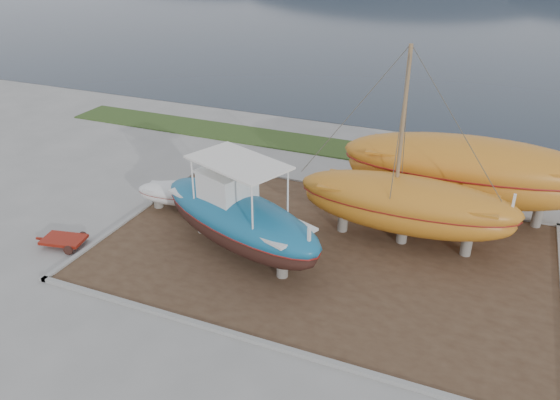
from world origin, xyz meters
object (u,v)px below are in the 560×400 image
at_px(white_dinghy, 183,196).
at_px(red_trailer, 64,242).
at_px(orange_bare_hull, 466,179).
at_px(blue_caique, 238,208).
at_px(orange_sailboat, 412,152).

distance_m(white_dinghy, red_trailer, 5.63).
bearing_deg(white_dinghy, orange_bare_hull, 5.38).
height_order(blue_caique, orange_sailboat, orange_sailboat).
bearing_deg(red_trailer, white_dinghy, 47.52).
relative_size(white_dinghy, orange_sailboat, 0.47).
bearing_deg(blue_caique, red_trailer, -140.11).
bearing_deg(orange_bare_hull, blue_caique, -142.81).
bearing_deg(red_trailer, orange_bare_hull, 19.98).
distance_m(orange_bare_hull, red_trailer, 17.83).
bearing_deg(red_trailer, orange_sailboat, 12.22).
distance_m(orange_sailboat, orange_bare_hull, 4.65).
xyz_separation_m(blue_caique, red_trailer, (-7.12, -2.36, -1.92)).
bearing_deg(white_dinghy, orange_sailboat, -9.30).
relative_size(orange_sailboat, red_trailer, 3.48).
bearing_deg(orange_sailboat, red_trailer, -156.70).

